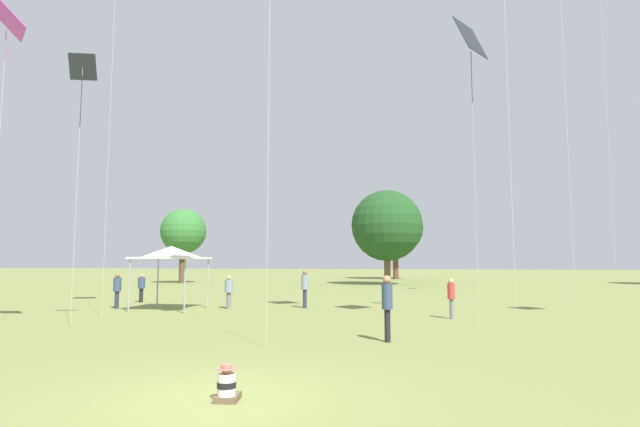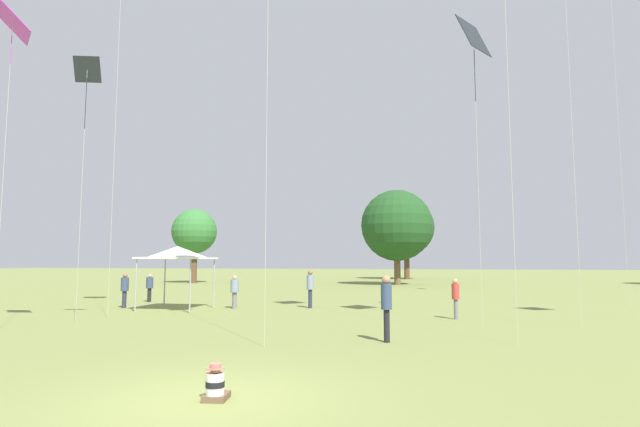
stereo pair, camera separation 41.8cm
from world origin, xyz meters
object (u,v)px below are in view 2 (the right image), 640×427
kite_7 (13,27)px  distant_tree_2 (406,227)px  distant_tree_1 (397,226)px  person_standing_0 (310,285)px  canopy_tent (177,253)px  person_standing_3 (386,301)px  person_standing_5 (456,295)px  distant_tree_0 (194,232)px  person_standing_4 (150,285)px  person_standing_1 (235,289)px  kite_2 (87,78)px  person_standing_6 (125,287)px  kite_1 (474,41)px  seated_toddler (215,385)px

kite_7 → distant_tree_2: (7.94, 53.23, -3.10)m
kite_7 → distant_tree_1: 37.93m
person_standing_0 → canopy_tent: canopy_tent is taller
person_standing_3 → person_standing_5: bearing=39.3°
person_standing_5 → distant_tree_0: (-26.64, 27.69, 4.47)m
person_standing_4 → distant_tree_2: 42.80m
person_standing_1 → person_standing_3: (8.28, -8.18, 0.21)m
person_standing_4 → distant_tree_0: size_ratio=0.20×
person_standing_1 → kite_7: size_ratio=0.15×
person_standing_0 → distant_tree_1: (1.46, 25.88, 4.69)m
person_standing_0 → kite_2: size_ratio=0.19×
person_standing_6 → distant_tree_2: 45.99m
person_standing_0 → person_standing_1: size_ratio=1.16×
kite_1 → person_standing_1: bearing=146.3°
canopy_tent → distant_tree_2: 45.32m
distant_tree_1 → kite_1: bearing=-78.8°
person_standing_3 → kite_2: 12.95m
kite_2 → distant_tree_1: bearing=-76.2°
seated_toddler → person_standing_1: (-6.36, 14.68, 0.68)m
kite_7 → kite_1: bearing=-73.5°
seated_toddler → person_standing_6: bearing=120.9°
kite_2 → distant_tree_2: distant_tree_2 is taller
person_standing_3 → kite_1: kite_1 is taller
distant_tree_0 → distant_tree_2: distant_tree_2 is taller
person_standing_1 → distant_tree_0: (-16.47, 25.77, 4.49)m
person_standing_3 → distant_tree_0: 42.23m
person_standing_6 → seated_toddler: bearing=63.9°
person_standing_5 → distant_tree_2: distant_tree_2 is taller
person_standing_0 → kite_1: 12.92m
person_standing_3 → kite_7: bearing=153.4°
person_standing_5 → person_standing_3: bearing=-35.1°
person_standing_0 → kite_7: (-6.98, -10.87, 8.71)m
person_standing_5 → canopy_tent: (-12.61, 0.81, 1.69)m
seated_toddler → kite_1: bearing=56.9°
distant_tree_1 → person_standing_4: bearing=-114.4°
person_standing_1 → person_standing_3: 11.65m
person_standing_3 → distant_tree_0: size_ratio=0.23×
person_standing_6 → kite_7: (1.70, -8.62, 8.82)m
distant_tree_0 → kite_7: bearing=-70.0°
kite_2 → distant_tree_1: (7.13, 34.83, -2.88)m
person_standing_6 → kite_2: 10.63m
person_standing_4 → distant_tree_0: distant_tree_0 is taller
kite_7 → distant_tree_0: bearing=14.9°
distant_tree_0 → distant_tree_2: 27.41m
kite_2 → distant_tree_2: 51.77m
person_standing_4 → distant_tree_2: distant_tree_2 is taller
person_standing_5 → distant_tree_2: bearing=168.9°
kite_7 → distant_tree_2: 53.90m
person_standing_3 → distant_tree_1: size_ratio=0.20×
seated_toddler → distant_tree_0: (-22.83, 40.45, 5.16)m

